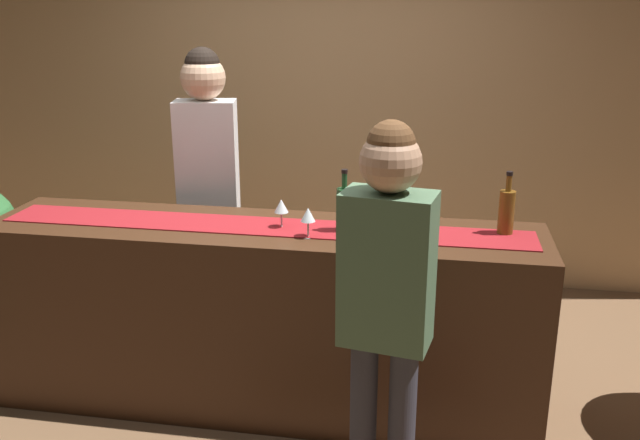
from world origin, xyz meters
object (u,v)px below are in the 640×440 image
Objects in this scene: wine_glass_near_customer at (281,207)px; customer_sipping at (387,286)px; wine_glass_mid_counter at (308,216)px; bartender at (207,167)px; wine_bottle_amber at (506,211)px; wine_bottle_green at (344,208)px.

customer_sipping reaches higher than wine_glass_near_customer.
wine_glass_near_customer is at bearing 143.63° from wine_glass_mid_counter.
wine_glass_near_customer is 0.88m from customer_sipping.
bartender reaches higher than wine_glass_near_customer.
wine_glass_mid_counter is (0.15, -0.11, 0.00)m from wine_glass_near_customer.
wine_bottle_amber reaches higher than wine_glass_near_customer.
wine_bottle_green is 0.30m from wine_glass_near_customer.
wine_glass_near_customer is (-0.30, -0.01, -0.01)m from wine_bottle_green.
wine_glass_mid_counter is 0.08× the size of bartender.
wine_bottle_green is 0.19m from wine_glass_mid_counter.
bartender is at bearing 146.42° from wine_bottle_green.
customer_sipping is at bearing -122.67° from wine_bottle_amber.
wine_bottle_green is 2.10× the size of wine_glass_mid_counter.
bartender reaches higher than wine_bottle_amber.
bartender is at bearing 141.74° from customer_sipping.
wine_bottle_green is at bearing 135.78° from bartender.
customer_sipping is (-0.49, -0.77, -0.09)m from wine_bottle_amber.
wine_bottle_green is 1.05m from bartender.
bartender reaches higher than wine_glass_mid_counter.
wine_glass_mid_counter is at bearing 135.92° from customer_sipping.
customer_sipping is (0.41, -0.56, -0.08)m from wine_glass_mid_counter.
bartender is (-1.62, 0.49, 0.03)m from wine_bottle_amber.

